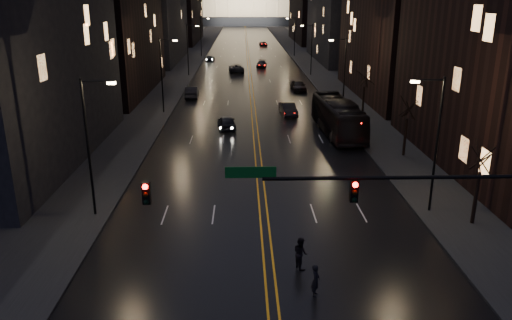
{
  "coord_description": "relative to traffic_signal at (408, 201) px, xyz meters",
  "views": [
    {
      "loc": [
        -1.31,
        -20.07,
        13.67
      ],
      "look_at": [
        -0.46,
        11.49,
        3.27
      ],
      "focal_mm": 35.0,
      "sensor_mm": 36.0,
      "label": 1
    }
  ],
  "objects": [
    {
      "name": "streetlamp_right_dist",
      "position": [
        4.91,
        100.0,
        -0.02
      ],
      "size": [
        2.13,
        0.25,
        9.0
      ],
      "color": "black",
      "rests_on": "ground"
    },
    {
      "name": "sidewalk_left",
      "position": [
        -19.91,
        130.0,
        -5.02
      ],
      "size": [
        8.0,
        320.0,
        0.16
      ],
      "primitive_type": "cube",
      "color": "black",
      "rests_on": "ground"
    },
    {
      "name": "ground",
      "position": [
        -5.91,
        0.0,
        -5.1
      ],
      "size": [
        900.0,
        900.0,
        0.0
      ],
      "primitive_type": "plane",
      "color": "black",
      "rests_on": "ground"
    },
    {
      "name": "tree_right_mid",
      "position": [
        7.09,
        22.0,
        -0.58
      ],
      "size": [
        2.4,
        2.4,
        6.65
      ],
      "color": "black",
      "rests_on": "ground"
    },
    {
      "name": "streetlamp_left_dist",
      "position": [
        -16.72,
        100.0,
        -0.02
      ],
      "size": [
        2.13,
        0.25,
        9.0
      ],
      "color": "black",
      "rests_on": "ground"
    },
    {
      "name": "streetlamp_left_near",
      "position": [
        -16.72,
        10.0,
        -0.02
      ],
      "size": [
        2.13,
        0.25,
        9.0
      ],
      "color": "black",
      "rests_on": "ground"
    },
    {
      "name": "receding_car_b",
      "position": [
        1.18,
        54.56,
        -4.28
      ],
      "size": [
        2.29,
        4.94,
        1.64
      ],
      "primitive_type": "imported",
      "rotation": [
        0.0,
        0.0,
        0.08
      ],
      "color": "black",
      "rests_on": "ground"
    },
    {
      "name": "traffic_signal",
      "position": [
        0.0,
        0.0,
        0.0
      ],
      "size": [
        17.29,
        0.45,
        7.0
      ],
      "color": "black",
      "rests_on": "ground"
    },
    {
      "name": "oncoming_car_c",
      "position": [
        -8.41,
        74.35,
        -4.34
      ],
      "size": [
        3.11,
        5.76,
        1.54
      ],
      "primitive_type": "imported",
      "rotation": [
        0.0,
        0.0,
        3.24
      ],
      "color": "black",
      "rests_on": "ground"
    },
    {
      "name": "streetlamp_right_far",
      "position": [
        4.91,
        70.0,
        -0.02
      ],
      "size": [
        2.13,
        0.25,
        9.0
      ],
      "color": "black",
      "rests_on": "ground"
    },
    {
      "name": "road",
      "position": [
        -5.91,
        130.0,
        -5.09
      ],
      "size": [
        20.0,
        320.0,
        0.02
      ],
      "primitive_type": "cube",
      "color": "black",
      "rests_on": "ground"
    },
    {
      "name": "streetlamp_right_mid",
      "position": [
        4.91,
        40.0,
        -0.02
      ],
      "size": [
        2.13,
        0.25,
        9.0
      ],
      "color": "black",
      "rests_on": "ground"
    },
    {
      "name": "oncoming_car_b",
      "position": [
        -14.41,
        49.79,
        -4.3
      ],
      "size": [
        1.87,
        4.92,
        1.6
      ],
      "primitive_type": "imported",
      "rotation": [
        0.0,
        0.0,
        3.18
      ],
      "color": "black",
      "rests_on": "ground"
    },
    {
      "name": "oncoming_car_a",
      "position": [
        -8.96,
        32.04,
        -4.34
      ],
      "size": [
        2.29,
        4.66,
        1.53
      ],
      "primitive_type": "imported",
      "rotation": [
        0.0,
        0.0,
        3.25
      ],
      "color": "black",
      "rests_on": "ground"
    },
    {
      "name": "pedestrian_b",
      "position": [
        -4.26,
        3.14,
        -4.23
      ],
      "size": [
        0.76,
        0.96,
        1.75
      ],
      "primitive_type": "imported",
      "rotation": [
        0.0,
        0.0,
        1.96
      ],
      "color": "black",
      "rests_on": "ground"
    },
    {
      "name": "pedestrian_a",
      "position": [
        -3.83,
        0.54,
        -4.28
      ],
      "size": [
        0.55,
        0.69,
        1.64
      ],
      "primitive_type": "imported",
      "rotation": [
        0.0,
        0.0,
        1.26
      ],
      "color": "black",
      "rests_on": "ground"
    },
    {
      "name": "streetlamp_right_near",
      "position": [
        4.91,
        10.0,
        -0.02
      ],
      "size": [
        2.13,
        0.25,
        9.0
      ],
      "color": "black",
      "rests_on": "ground"
    },
    {
      "name": "building_left_dist",
      "position": [
        -26.91,
        140.0,
        6.9
      ],
      "size": [
        12.0,
        40.0,
        24.0
      ],
      "primitive_type": "cube",
      "color": "black",
      "rests_on": "ground"
    },
    {
      "name": "tree_right_far",
      "position": [
        7.09,
        38.0,
        -0.58
      ],
      "size": [
        2.4,
        2.4,
        6.65
      ],
      "color": "black",
      "rests_on": "ground"
    },
    {
      "name": "receding_car_a",
      "position": [
        -1.8,
        38.4,
        -4.34
      ],
      "size": [
        2.08,
        4.76,
        1.52
      ],
      "primitive_type": "imported",
      "rotation": [
        0.0,
        0.0,
        0.1
      ],
      "color": "black",
      "rests_on": "ground"
    },
    {
      "name": "streetlamp_left_mid",
      "position": [
        -16.72,
        40.0,
        -0.02
      ],
      "size": [
        2.13,
        0.25,
        9.0
      ],
      "color": "black",
      "rests_on": "ground"
    },
    {
      "name": "receding_car_d",
      "position": [
        -1.18,
        126.33,
        -4.49
      ],
      "size": [
        2.27,
        4.5,
        1.22
      ],
      "primitive_type": "imported",
      "rotation": [
        0.0,
        0.0,
        0.06
      ],
      "color": "black",
      "rests_on": "ground"
    },
    {
      "name": "building_left_far",
      "position": [
        -26.91,
        92.0,
        4.9
      ],
      "size": [
        12.0,
        34.0,
        20.0
      ],
      "primitive_type": "cube",
      "color": "black",
      "rests_on": "ground"
    },
    {
      "name": "tree_right_near",
      "position": [
        7.09,
        8.0,
        -0.58
      ],
      "size": [
        2.4,
        2.4,
        6.65
      ],
      "color": "black",
      "rests_on": "ground"
    },
    {
      "name": "receding_car_c",
      "position": [
        -3.41,
        80.82,
        -4.43
      ],
      "size": [
        2.31,
        4.8,
        1.35
      ],
      "primitive_type": "imported",
      "rotation": [
        0.0,
        0.0,
        -0.09
      ],
      "color": "black",
      "rests_on": "ground"
    },
    {
      "name": "bus",
      "position": [
        2.59,
        30.02,
        -3.32
      ],
      "size": [
        3.72,
        12.96,
        3.57
      ],
      "primitive_type": "imported",
      "rotation": [
        0.0,
        0.0,
        0.06
      ],
      "color": "black",
      "rests_on": "ground"
    },
    {
      "name": "oncoming_car_d",
      "position": [
        -14.33,
        90.71,
        -4.47
      ],
      "size": [
        1.88,
        4.43,
        1.27
      ],
      "primitive_type": "imported",
      "rotation": [
        0.0,
        0.0,
        3.12
      ],
      "color": "black",
      "rests_on": "ground"
    },
    {
      "name": "sidewalk_right",
      "position": [
        8.09,
        130.0,
        -5.02
      ],
      "size": [
        8.0,
        320.0,
        0.16
      ],
      "primitive_type": "cube",
      "color": "black",
      "rests_on": "ground"
    },
    {
      "name": "center_line",
      "position": [
        -5.91,
        130.0,
        -5.08
      ],
      "size": [
        0.62,
        320.0,
        0.01
      ],
      "primitive_type": "cube",
      "color": "orange",
      "rests_on": "road"
    },
    {
      "name": "streetlamp_left_far",
      "position": [
        -16.72,
        70.0,
        -0.02
      ],
      "size": [
        2.13,
        0.25,
        9.0
      ],
      "color": "black",
      "rests_on": "ground"
    },
    {
      "name": "building_right_dist",
      "position": [
        15.09,
        140.0,
        5.9
      ],
      "size": [
        12.0,
        40.0,
        22.0
      ],
      "primitive_type": "cube",
      "color": "black",
      "rests_on": "ground"
    }
  ]
}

